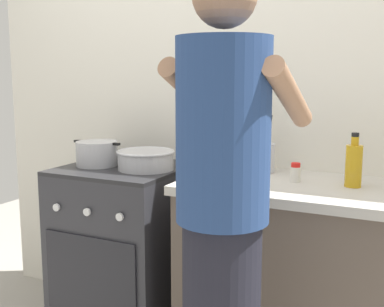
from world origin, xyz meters
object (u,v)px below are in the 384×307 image
at_px(mixing_bowl, 146,159).
at_px(person, 223,232).
at_px(stove_range, 126,251).
at_px(utensil_crock, 264,151).
at_px(oil_bottle, 354,165).
at_px(spice_bottle, 296,173).
at_px(pot, 97,153).

xyz_separation_m(mixing_bowl, person, (0.67, -0.62, -0.09)).
height_order(stove_range, utensil_crock, utensil_crock).
relative_size(stove_range, oil_bottle, 3.96).
bearing_deg(spice_bottle, utensil_crock, 142.21).
bearing_deg(spice_bottle, oil_bottle, 2.51).
bearing_deg(stove_range, person, -38.28).
distance_m(oil_bottle, person, 0.76).
bearing_deg(mixing_bowl, spice_bottle, 3.37).
distance_m(stove_range, oil_bottle, 1.24).
height_order(utensil_crock, oil_bottle, utensil_crock).
xyz_separation_m(stove_range, mixing_bowl, (0.14, -0.01, 0.50)).
bearing_deg(stove_range, utensil_crock, 14.32).
bearing_deg(mixing_bowl, pot, -175.76).
bearing_deg(spice_bottle, mixing_bowl, -176.63).
bearing_deg(stove_range, pot, -165.69).
distance_m(pot, oil_bottle, 1.26).
bearing_deg(oil_bottle, person, -114.59).
bearing_deg(mixing_bowl, oil_bottle, 3.15).
xyz_separation_m(pot, spice_bottle, (1.02, 0.06, -0.02)).
bearing_deg(mixing_bowl, person, -42.99).
xyz_separation_m(pot, mixing_bowl, (0.28, 0.02, -0.01)).
bearing_deg(stove_range, spice_bottle, 1.85).
relative_size(spice_bottle, oil_bottle, 0.37).
height_order(mixing_bowl, utensil_crock, utensil_crock).
xyz_separation_m(stove_range, spice_bottle, (0.88, 0.03, 0.49)).
bearing_deg(person, stove_range, 141.72).
xyz_separation_m(mixing_bowl, spice_bottle, (0.74, 0.04, -0.01)).
bearing_deg(stove_range, oil_bottle, 1.99).
distance_m(stove_range, pot, 0.53).
distance_m(mixing_bowl, utensil_crock, 0.58).
xyz_separation_m(mixing_bowl, oil_bottle, (0.98, 0.05, 0.04)).
distance_m(pot, person, 1.13).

